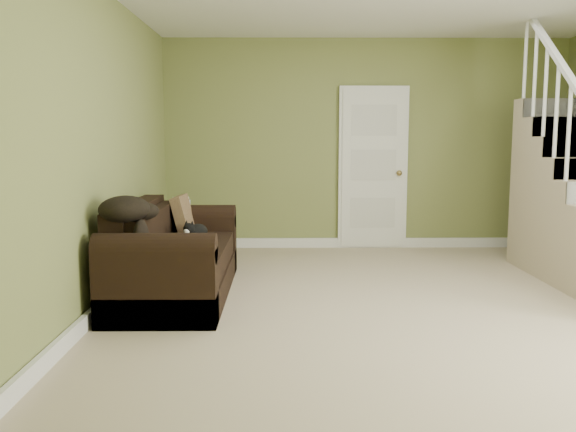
{
  "coord_description": "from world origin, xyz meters",
  "views": [
    {
      "loc": [
        -1.04,
        -4.9,
        1.4
      ],
      "look_at": [
        -0.99,
        0.21,
        0.73
      ],
      "focal_mm": 38.0,
      "sensor_mm": 36.0,
      "label": 1
    }
  ],
  "objects_px": {
    "cat": "(197,232)",
    "banana": "(197,252)",
    "side_table": "(183,241)",
    "sofa": "(172,260)"
  },
  "relations": [
    {
      "from": "cat",
      "to": "banana",
      "type": "distance_m",
      "value": 0.66
    },
    {
      "from": "side_table",
      "to": "banana",
      "type": "bearing_deg",
      "value": -76.56
    },
    {
      "from": "side_table",
      "to": "banana",
      "type": "distance_m",
      "value": 1.64
    },
    {
      "from": "banana",
      "to": "side_table",
      "type": "bearing_deg",
      "value": 106.05
    },
    {
      "from": "side_table",
      "to": "banana",
      "type": "xyz_separation_m",
      "value": [
        0.38,
        -1.59,
        0.19
      ]
    },
    {
      "from": "sofa",
      "to": "cat",
      "type": "bearing_deg",
      "value": 51.81
    },
    {
      "from": "side_table",
      "to": "cat",
      "type": "relative_size",
      "value": 1.73
    },
    {
      "from": "cat",
      "to": "banana",
      "type": "bearing_deg",
      "value": -61.33
    },
    {
      "from": "side_table",
      "to": "cat",
      "type": "xyz_separation_m",
      "value": [
        0.28,
        -0.93,
        0.25
      ]
    },
    {
      "from": "cat",
      "to": "banana",
      "type": "xyz_separation_m",
      "value": [
        0.09,
        -0.65,
        -0.06
      ]
    }
  ]
}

